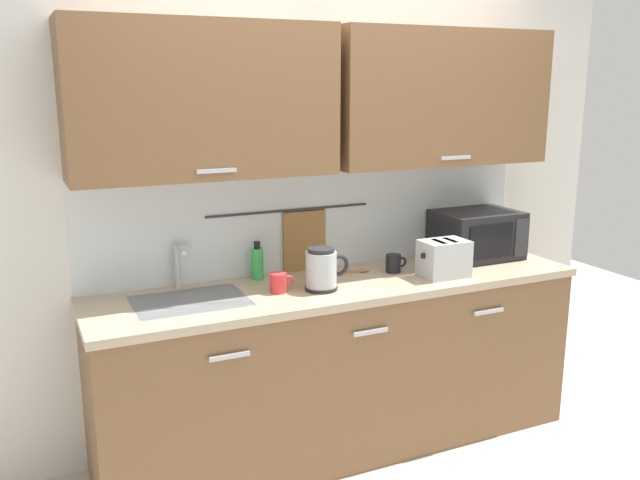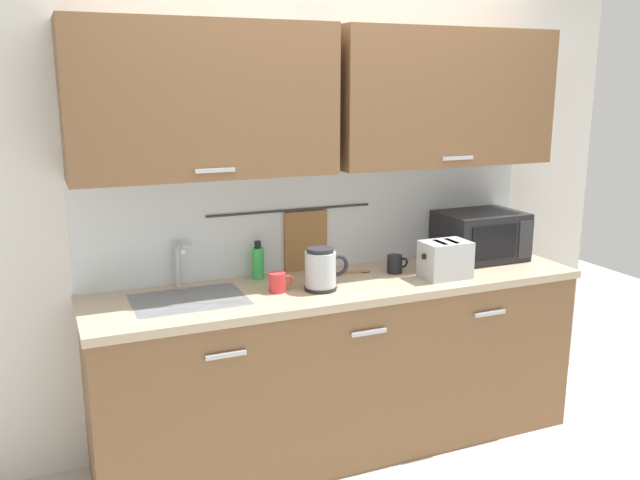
{
  "view_description": "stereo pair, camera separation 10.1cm",
  "coord_description": "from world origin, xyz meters",
  "px_view_note": "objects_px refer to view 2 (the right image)",
  "views": [
    {
      "loc": [
        -1.47,
        -2.62,
        1.88
      ],
      "look_at": [
        -0.1,
        0.33,
        1.12
      ],
      "focal_mm": 37.93,
      "sensor_mm": 36.0,
      "label": 1
    },
    {
      "loc": [
        -1.38,
        -2.66,
        1.88
      ],
      "look_at": [
        -0.1,
        0.33,
        1.12
      ],
      "focal_mm": 37.93,
      "sensor_mm": 36.0,
      "label": 2
    }
  ],
  "objects_px": {
    "electric_kettle": "(321,269)",
    "dish_soap_bottle": "(258,262)",
    "wooden_spoon": "(352,272)",
    "microwave": "(480,236)",
    "mug_by_kettle": "(395,264)",
    "toaster": "(445,259)",
    "mug_near_sink": "(278,282)"
  },
  "relations": [
    {
      "from": "dish_soap_bottle",
      "to": "wooden_spoon",
      "type": "distance_m",
      "value": 0.5
    },
    {
      "from": "electric_kettle",
      "to": "mug_by_kettle",
      "type": "xyz_separation_m",
      "value": [
        0.48,
        0.12,
        -0.05
      ]
    },
    {
      "from": "dish_soap_bottle",
      "to": "mug_near_sink",
      "type": "relative_size",
      "value": 1.63
    },
    {
      "from": "electric_kettle",
      "to": "wooden_spoon",
      "type": "height_order",
      "value": "electric_kettle"
    },
    {
      "from": "electric_kettle",
      "to": "wooden_spoon",
      "type": "bearing_deg",
      "value": 37.78
    },
    {
      "from": "microwave",
      "to": "electric_kettle",
      "type": "relative_size",
      "value": 2.03
    },
    {
      "from": "toaster",
      "to": "dish_soap_bottle",
      "type": "bearing_deg",
      "value": 158.02
    },
    {
      "from": "wooden_spoon",
      "to": "mug_by_kettle",
      "type": "bearing_deg",
      "value": -20.66
    },
    {
      "from": "electric_kettle",
      "to": "dish_soap_bottle",
      "type": "xyz_separation_m",
      "value": [
        -0.22,
        0.3,
        -0.01
      ]
    },
    {
      "from": "mug_near_sink",
      "to": "mug_by_kettle",
      "type": "xyz_separation_m",
      "value": [
        0.68,
        0.07,
        0.0
      ]
    },
    {
      "from": "electric_kettle",
      "to": "mug_by_kettle",
      "type": "bearing_deg",
      "value": 14.5
    },
    {
      "from": "microwave",
      "to": "dish_soap_bottle",
      "type": "bearing_deg",
      "value": 174.77
    },
    {
      "from": "electric_kettle",
      "to": "mug_by_kettle",
      "type": "height_order",
      "value": "electric_kettle"
    },
    {
      "from": "toaster",
      "to": "mug_by_kettle",
      "type": "distance_m",
      "value": 0.27
    },
    {
      "from": "dish_soap_bottle",
      "to": "mug_by_kettle",
      "type": "relative_size",
      "value": 1.63
    },
    {
      "from": "electric_kettle",
      "to": "mug_by_kettle",
      "type": "relative_size",
      "value": 1.89
    },
    {
      "from": "electric_kettle",
      "to": "mug_near_sink",
      "type": "height_order",
      "value": "electric_kettle"
    },
    {
      "from": "microwave",
      "to": "dish_soap_bottle",
      "type": "relative_size",
      "value": 2.35
    },
    {
      "from": "dish_soap_bottle",
      "to": "toaster",
      "type": "xyz_separation_m",
      "value": [
        0.89,
        -0.36,
        0.01
      ]
    },
    {
      "from": "dish_soap_bottle",
      "to": "wooden_spoon",
      "type": "relative_size",
      "value": 0.71
    },
    {
      "from": "electric_kettle",
      "to": "dish_soap_bottle",
      "type": "relative_size",
      "value": 1.16
    },
    {
      "from": "electric_kettle",
      "to": "toaster",
      "type": "bearing_deg",
      "value": -4.73
    },
    {
      "from": "dish_soap_bottle",
      "to": "toaster",
      "type": "relative_size",
      "value": 0.77
    },
    {
      "from": "dish_soap_bottle",
      "to": "mug_near_sink",
      "type": "xyz_separation_m",
      "value": [
        0.02,
        -0.26,
        -0.04
      ]
    },
    {
      "from": "dish_soap_bottle",
      "to": "electric_kettle",
      "type": "bearing_deg",
      "value": -53.93
    },
    {
      "from": "mug_near_sink",
      "to": "wooden_spoon",
      "type": "relative_size",
      "value": 0.43
    },
    {
      "from": "mug_by_kettle",
      "to": "wooden_spoon",
      "type": "relative_size",
      "value": 0.43
    },
    {
      "from": "toaster",
      "to": "mug_by_kettle",
      "type": "xyz_separation_m",
      "value": [
        -0.19,
        0.18,
        -0.05
      ]
    },
    {
      "from": "wooden_spoon",
      "to": "microwave",
      "type": "bearing_deg",
      "value": -1.23
    },
    {
      "from": "microwave",
      "to": "mug_by_kettle",
      "type": "relative_size",
      "value": 3.83
    },
    {
      "from": "electric_kettle",
      "to": "mug_by_kettle",
      "type": "distance_m",
      "value": 0.49
    },
    {
      "from": "dish_soap_bottle",
      "to": "toaster",
      "type": "distance_m",
      "value": 0.96
    }
  ]
}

